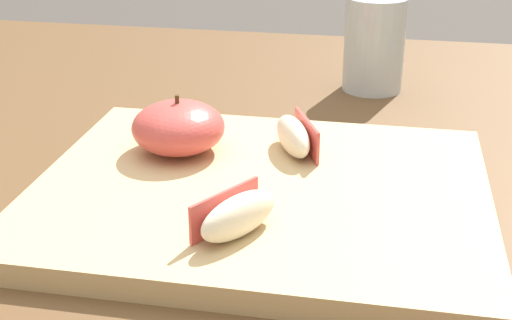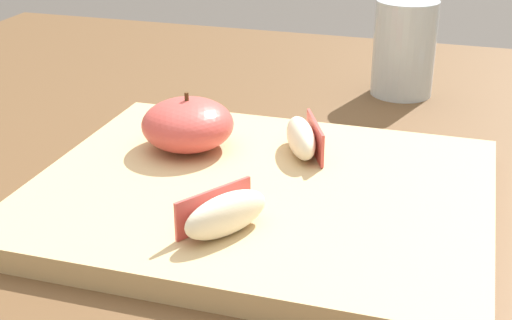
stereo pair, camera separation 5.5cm
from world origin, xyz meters
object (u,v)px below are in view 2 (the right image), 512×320
Objects in this scene: cutting_board at (256,194)px; apple_wedge_middle at (302,138)px; apple_half_skin_up at (187,125)px; apple_wedge_back at (224,214)px; drinking_glass_water at (404,48)px.

cutting_board is 0.07m from apple_wedge_middle.
apple_wedge_middle is (0.10, 0.02, -0.01)m from apple_half_skin_up.
cutting_board is at bearing -107.19° from apple_wedge_middle.
apple_half_skin_up is at bearing -169.13° from apple_wedge_middle.
apple_wedge_back is at bearing -88.85° from cutting_board.
cutting_board is 4.43× the size of apple_half_skin_up.
apple_wedge_middle is 0.67× the size of drinking_glass_water.
apple_wedge_back is 0.97× the size of apple_wedge_middle.
apple_half_skin_up is 1.16× the size of apple_wedge_back.
apple_wedge_middle is at bearing 10.87° from apple_half_skin_up.
apple_half_skin_up is (-0.08, 0.05, 0.03)m from cutting_board.
apple_wedge_back is 0.65× the size of drinking_glass_water.
cutting_board is at bearing -104.22° from drinking_glass_water.
apple_wedge_middle is at bearing 72.81° from cutting_board.
apple_wedge_middle is 0.25m from drinking_glass_water.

